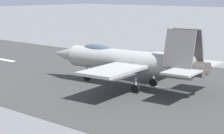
% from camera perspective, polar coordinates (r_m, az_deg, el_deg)
% --- Properties ---
extents(ground_plane, '(400.00, 400.00, 0.00)m').
position_cam_1_polar(ground_plane, '(38.11, 4.64, -2.62)').
color(ground_plane, slate).
extents(runway_strip, '(240.00, 26.00, 0.02)m').
position_cam_1_polar(runway_strip, '(38.10, 4.66, -2.61)').
color(runway_strip, '#3A3A39').
rests_on(runway_strip, ground).
extents(fighter_jet, '(17.25, 14.05, 5.71)m').
position_cam_1_polar(fighter_jet, '(36.94, 2.13, 0.95)').
color(fighter_jet, '#9D9E9B').
rests_on(fighter_jet, ground).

